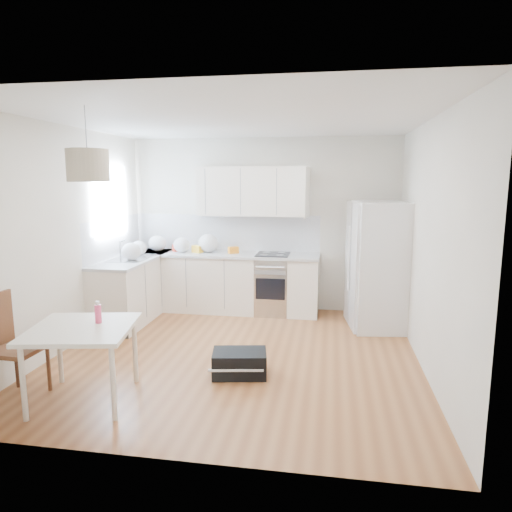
{
  "coord_description": "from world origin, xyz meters",
  "views": [
    {
      "loc": [
        1.07,
        -5.04,
        2.05
      ],
      "look_at": [
        0.17,
        0.4,
        1.13
      ],
      "focal_mm": 32.0,
      "sensor_mm": 36.0,
      "label": 1
    }
  ],
  "objects_px": {
    "refrigerator": "(379,265)",
    "dining_chair": "(17,347)",
    "gym_bag": "(240,363)",
    "dining_table": "(82,335)"
  },
  "relations": [
    {
      "from": "refrigerator",
      "to": "dining_chair",
      "type": "height_order",
      "value": "refrigerator"
    },
    {
      "from": "refrigerator",
      "to": "gym_bag",
      "type": "distance_m",
      "value": 2.6
    },
    {
      "from": "refrigerator",
      "to": "gym_bag",
      "type": "relative_size",
      "value": 3.12
    },
    {
      "from": "dining_table",
      "to": "gym_bag",
      "type": "relative_size",
      "value": 1.87
    },
    {
      "from": "dining_chair",
      "to": "gym_bag",
      "type": "relative_size",
      "value": 1.77
    },
    {
      "from": "refrigerator",
      "to": "dining_table",
      "type": "bearing_deg",
      "value": -145.04
    },
    {
      "from": "refrigerator",
      "to": "gym_bag",
      "type": "xyz_separation_m",
      "value": [
        -1.59,
        -1.91,
        -0.75
      ]
    },
    {
      "from": "gym_bag",
      "to": "refrigerator",
      "type": "bearing_deg",
      "value": 40.26
    },
    {
      "from": "refrigerator",
      "to": "dining_table",
      "type": "distance_m",
      "value": 3.97
    },
    {
      "from": "dining_chair",
      "to": "refrigerator",
      "type": "bearing_deg",
      "value": 40.01
    }
  ]
}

